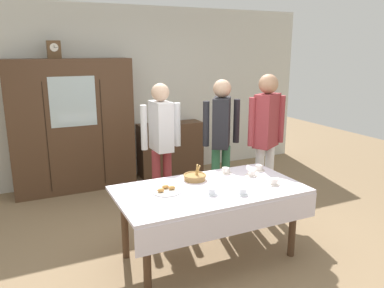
# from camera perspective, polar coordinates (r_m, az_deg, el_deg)

# --- Properties ---
(ground_plane) EXTENTS (12.00, 12.00, 0.00)m
(ground_plane) POSITION_cam_1_polar(r_m,az_deg,el_deg) (4.19, 1.21, -15.20)
(ground_plane) COLOR #846B4C
(ground_plane) RESTS_ON ground
(back_wall) EXTENTS (6.40, 0.10, 2.70)m
(back_wall) POSITION_cam_1_polar(r_m,az_deg,el_deg) (6.18, -9.82, 7.42)
(back_wall) COLOR silver
(back_wall) RESTS_ON ground
(dining_table) EXTENTS (1.81, 0.97, 0.74)m
(dining_table) POSITION_cam_1_polar(r_m,az_deg,el_deg) (3.72, 2.89, -8.17)
(dining_table) COLOR #4C3321
(dining_table) RESTS_ON ground
(wall_cabinet) EXTENTS (1.72, 0.46, 1.92)m
(wall_cabinet) POSITION_cam_1_polar(r_m,az_deg,el_deg) (5.77, -17.49, 2.58)
(wall_cabinet) COLOR #4C3321
(wall_cabinet) RESTS_ON ground
(mantel_clock) EXTENTS (0.18, 0.11, 0.24)m
(mantel_clock) POSITION_cam_1_polar(r_m,az_deg,el_deg) (5.65, -20.04, 13.19)
(mantel_clock) COLOR brown
(mantel_clock) RESTS_ON wall_cabinet
(bookshelf_low) EXTENTS (1.06, 0.35, 0.87)m
(bookshelf_low) POSITION_cam_1_polar(r_m,az_deg,el_deg) (6.32, -3.25, -0.71)
(bookshelf_low) COLOR #4C3321
(bookshelf_low) RESTS_ON ground
(book_stack) EXTENTS (0.18, 0.22, 0.12)m
(book_stack) POSITION_cam_1_polar(r_m,az_deg,el_deg) (6.21, -3.31, 3.71)
(book_stack) COLOR #2D5184
(book_stack) RESTS_ON bookshelf_low
(tea_cup_near_right) EXTENTS (0.13, 0.13, 0.06)m
(tea_cup_near_right) POSITION_cam_1_polar(r_m,az_deg,el_deg) (4.09, 8.91, -4.37)
(tea_cup_near_right) COLOR white
(tea_cup_near_right) RESTS_ON dining_table
(tea_cup_far_right) EXTENTS (0.13, 0.13, 0.06)m
(tea_cup_far_right) POSITION_cam_1_polar(r_m,az_deg,el_deg) (3.58, 7.62, -7.09)
(tea_cup_far_right) COLOR white
(tea_cup_far_right) RESTS_ON dining_table
(tea_cup_front_edge) EXTENTS (0.13, 0.13, 0.06)m
(tea_cup_front_edge) POSITION_cam_1_polar(r_m,az_deg,el_deg) (3.55, 3.03, -7.16)
(tea_cup_front_edge) COLOR white
(tea_cup_front_edge) RESTS_ON dining_table
(tea_cup_center) EXTENTS (0.13, 0.13, 0.06)m
(tea_cup_center) POSITION_cam_1_polar(r_m,az_deg,el_deg) (3.87, 12.17, -5.59)
(tea_cup_center) COLOR white
(tea_cup_center) RESTS_ON dining_table
(tea_cup_far_left) EXTENTS (0.13, 0.13, 0.06)m
(tea_cup_far_left) POSITION_cam_1_polar(r_m,az_deg,el_deg) (4.28, 10.01, -3.59)
(tea_cup_far_left) COLOR white
(tea_cup_far_left) RESTS_ON dining_table
(tea_cup_mid_left) EXTENTS (0.13, 0.13, 0.06)m
(tea_cup_mid_left) POSITION_cam_1_polar(r_m,az_deg,el_deg) (4.14, 5.07, -4.02)
(tea_cup_mid_left) COLOR white
(tea_cup_mid_left) RESTS_ON dining_table
(bread_basket) EXTENTS (0.24, 0.24, 0.16)m
(bread_basket) POSITION_cam_1_polar(r_m,az_deg,el_deg) (3.92, 0.43, -4.93)
(bread_basket) COLOR #9E7542
(bread_basket) RESTS_ON dining_table
(pastry_plate) EXTENTS (0.28, 0.28, 0.05)m
(pastry_plate) POSITION_cam_1_polar(r_m,az_deg,el_deg) (3.62, -3.88, -6.97)
(pastry_plate) COLOR white
(pastry_plate) RESTS_ON dining_table
(spoon_back_edge) EXTENTS (0.12, 0.02, 0.01)m
(spoon_back_edge) POSITION_cam_1_polar(r_m,az_deg,el_deg) (4.07, 12.60, -5.02)
(spoon_back_edge) COLOR silver
(spoon_back_edge) RESTS_ON dining_table
(spoon_mid_right) EXTENTS (0.12, 0.02, 0.01)m
(spoon_mid_right) POSITION_cam_1_polar(r_m,az_deg,el_deg) (3.64, -9.25, -7.16)
(spoon_mid_right) COLOR silver
(spoon_mid_right) RESTS_ON dining_table
(person_by_cabinet) EXTENTS (0.52, 0.36, 1.65)m
(person_by_cabinet) POSITION_cam_1_polar(r_m,az_deg,el_deg) (4.73, -4.66, 1.30)
(person_by_cabinet) COLOR #933338
(person_by_cabinet) RESTS_ON ground
(person_near_right_end) EXTENTS (0.52, 0.36, 1.76)m
(person_near_right_end) POSITION_cam_1_polar(r_m,az_deg,el_deg) (4.76, 11.09, 2.11)
(person_near_right_end) COLOR silver
(person_near_right_end) RESTS_ON ground
(person_behind_table_left) EXTENTS (0.52, 0.41, 1.69)m
(person_behind_table_left) POSITION_cam_1_polar(r_m,az_deg,el_deg) (4.83, 4.43, 1.88)
(person_behind_table_left) COLOR #33704C
(person_behind_table_left) RESTS_ON ground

